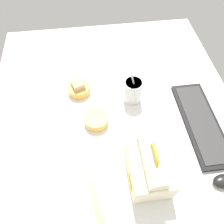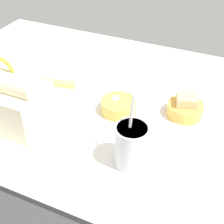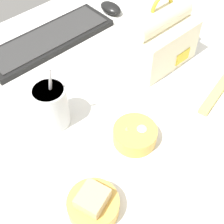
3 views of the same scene
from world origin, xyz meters
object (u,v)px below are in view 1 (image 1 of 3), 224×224
Objects in this scene: soup_cup at (133,91)px; chopstick_case at (93,191)px; keyboard at (201,122)px; bento_bowl_snacks at (96,119)px; bento_bowl_sandwich at (79,88)px; lunch_bag at (150,166)px.

chopstick_case is at bearing -28.16° from soup_cup.
keyboard is 4.05× the size of bento_bowl_snacks.
soup_cup reaches higher than bento_bowl_sandwich.
bento_bowl_snacks is (10.53, -17.28, -3.71)cm from soup_cup.
soup_cup is (-35.44, 0.87, -1.89)cm from lunch_bag.
lunch_bag reaches higher than soup_cup.
bento_bowl_snacks is (-6.56, -43.84, 1.10)cm from keyboard.
bento_bowl_snacks is 29.17cm from chopstick_case.
soup_cup reaches higher than chopstick_case.
lunch_bag is 35.51cm from soup_cup.
lunch_bag reaches higher than bento_bowl_sandwich.
lunch_bag reaches higher than bento_bowl_snacks.
keyboard is 4.00× the size of bento_bowl_sandwich.
bento_bowl_snacks is (-24.91, -16.42, -5.60)cm from lunch_bag.
bento_bowl_snacks reaches higher than chopstick_case.
bento_bowl_sandwich is at bearing -176.68° from chopstick_case.
soup_cup is at bearing 121.36° from bento_bowl_snacks.
bento_bowl_sandwich is 47.05cm from chopstick_case.
bento_bowl_sandwich reaches higher than chopstick_case.
lunch_bag is 1.12× the size of soup_cup.
chopstick_case is (3.97, -20.23, -6.92)cm from lunch_bag.
keyboard is 44.34cm from bento_bowl_snacks.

